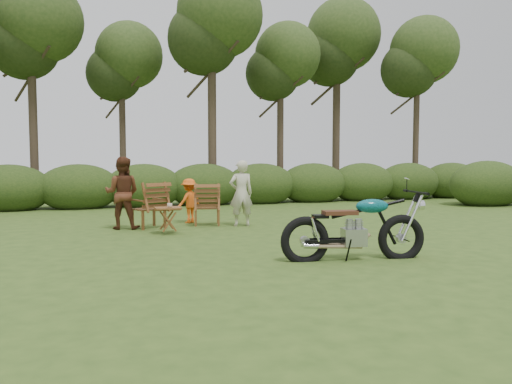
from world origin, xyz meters
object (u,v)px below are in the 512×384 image
object	(u,v)px
motorcycle	(353,260)
cup	(170,205)
adult_a	(241,226)
lawn_chair_left	(149,228)
adult_b	(123,229)
lawn_chair_right	(207,225)
child	(189,223)
side_table	(168,221)

from	to	relation	value
motorcycle	cup	distance (m)	4.24
cup	adult_a	xyz separation A→B (m)	(1.75, 0.75, -0.60)
cup	motorcycle	bearing A→B (deg)	-55.36
lawn_chair_left	adult_a	bearing A→B (deg)	146.62
lawn_chair_left	adult_b	xyz separation A→B (m)	(-0.57, 0.02, 0.00)
lawn_chair_left	adult_a	world-z (taller)	adult_a
motorcycle	adult_a	world-z (taller)	adult_a
motorcycle	lawn_chair_left	size ratio (longest dim) A/B	2.13
lawn_chair_right	child	distance (m)	0.62
side_table	cup	bearing A→B (deg)	-41.22
adult_a	child	xyz separation A→B (m)	(-1.06, 0.92, 0.00)
lawn_chair_right	cup	xyz separation A→B (m)	(-1.03, -1.15, 0.60)
adult_b	adult_a	bearing A→B (deg)	-170.84
lawn_chair_left	adult_b	size ratio (longest dim) A/B	0.64
lawn_chair_right	cup	world-z (taller)	cup
motorcycle	child	xyz separation A→B (m)	(-1.69, 5.12, 0.00)
adult_b	side_table	bearing A→B (deg)	145.65
side_table	child	world-z (taller)	side_table
lawn_chair_right	side_table	xyz separation A→B (m)	(-1.06, -1.12, 0.28)
motorcycle	adult_b	distance (m)	5.61
side_table	motorcycle	bearing A→B (deg)	-55.20
motorcycle	cup	xyz separation A→B (m)	(-2.39, 3.45, 0.60)
motorcycle	lawn_chair_right	size ratio (longest dim) A/B	2.25
side_table	adult_b	distance (m)	1.40
adult_b	motorcycle	bearing A→B (deg)	142.25
adult_a	child	bearing A→B (deg)	-39.35
cup	adult_a	distance (m)	2.00
lawn_chair_right	cup	bearing A→B (deg)	59.27
adult_b	child	world-z (taller)	adult_b
motorcycle	lawn_chair_right	world-z (taller)	motorcycle
lawn_chair_right	child	bearing A→B (deg)	-46.50
child	side_table	bearing A→B (deg)	33.32
child	lawn_chair_right	bearing A→B (deg)	89.78
cup	child	world-z (taller)	cup
lawn_chair_left	side_table	xyz separation A→B (m)	(0.30, -1.04, 0.28)
cup	child	size ratio (longest dim) A/B	0.10
lawn_chair_right	adult_a	bearing A→B (deg)	162.53
adult_a	adult_b	distance (m)	2.68
adult_a	adult_b	bearing A→B (deg)	-5.61
child	motorcycle	bearing A→B (deg)	75.62
lawn_chair_right	cup	distance (m)	1.66
lawn_chair_right	cup	size ratio (longest dim) A/B	8.98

